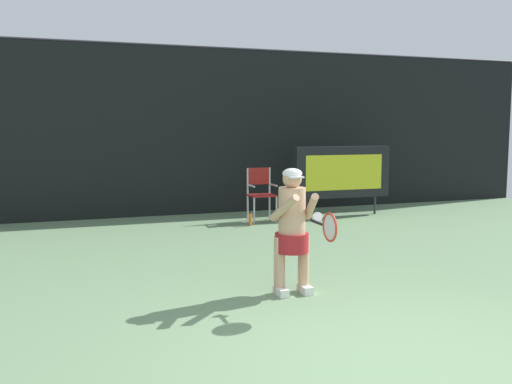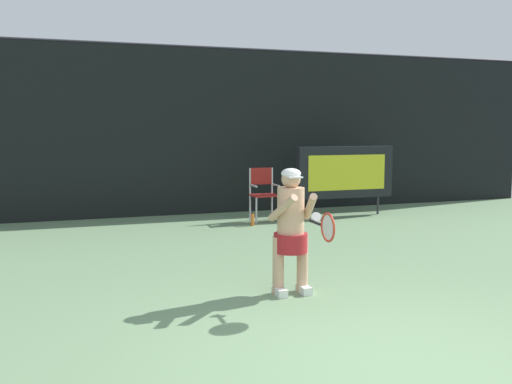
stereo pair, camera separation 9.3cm
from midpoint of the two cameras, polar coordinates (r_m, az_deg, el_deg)
The scene contains 7 objects.
ground at distance 4.70m, azimuth 14.66°, elevation -17.86°, with size 18.00×22.00×0.03m.
backdrop_screen at distance 12.45m, azimuth -8.16°, elevation 6.01°, with size 18.00×0.12×3.66m.
scoreboard at distance 12.31m, azimuth 8.44°, elevation 1.98°, with size 2.20×0.21×1.50m.
umpire_chair at distance 11.55m, azimuth 0.26°, elevation 0.11°, with size 0.52×0.44×1.08m.
water_bottle at distance 11.05m, azimuth -0.82°, elevation -2.78°, with size 0.07×0.07×0.27m.
tennis_player at distance 6.50m, azimuth 3.26°, elevation -3.46°, with size 0.53×0.61×1.45m.
tennis_racket at distance 5.96m, azimuth 6.88°, elevation -3.50°, with size 0.03×0.60×0.31m.
Camera 1 is at (-2.49, -3.69, 1.92)m, focal length 39.82 mm.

